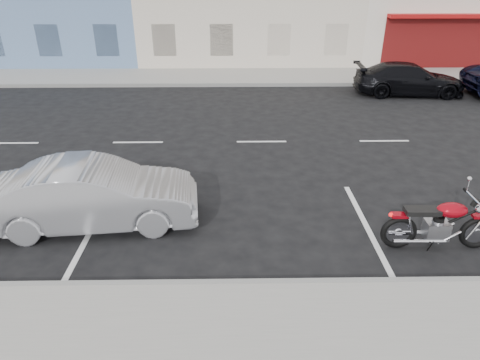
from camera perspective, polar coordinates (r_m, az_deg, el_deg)
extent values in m
plane|color=black|center=(14.19, 11.01, 5.09)|extent=(120.00, 120.00, 0.00)
cube|color=gray|center=(22.29, -6.46, 13.53)|extent=(80.00, 3.40, 0.15)
cube|color=gray|center=(8.05, -16.24, -13.39)|extent=(80.00, 0.12, 0.16)
cube|color=gray|center=(20.64, -6.87, 12.45)|extent=(80.00, 0.12, 0.16)
torus|color=black|center=(9.46, 25.00, -6.43)|extent=(0.73, 0.13, 0.72)
cube|color=maroon|center=(9.25, 25.23, -4.36)|extent=(0.33, 0.18, 0.06)
cube|color=gray|center=(9.76, 29.02, -5.90)|extent=(0.46, 0.33, 0.37)
cube|color=black|center=(9.39, 27.69, -3.77)|extent=(0.68, 0.29, 0.10)
cylinder|color=silver|center=(9.57, 27.30, -7.36)|extent=(1.03, 0.11, 0.09)
cylinder|color=silver|center=(9.79, 26.57, -6.38)|extent=(1.03, 0.11, 0.09)
imported|color=#A4A5AB|center=(9.69, -18.81, -1.87)|extent=(4.50, 1.95, 1.44)
imported|color=black|center=(20.47, 21.58, 12.41)|extent=(4.77, 2.21, 1.35)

